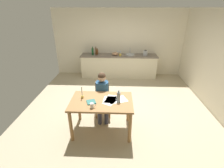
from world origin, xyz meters
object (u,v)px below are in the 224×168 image
book_magazine (91,102)px  dining_table (101,105)px  bottle_vinegar (96,51)px  person_seated (102,93)px  candlestick (82,95)px  bottle_oil (93,51)px  wine_glass_by_kettle (118,51)px  stovetop_kettle (145,53)px  chair_at_table (102,97)px  bottle_wine_red (97,52)px  coffee_mug (92,105)px  teacup_on_counter (120,55)px  wine_glass_near_sink (120,51)px  sink_unit (130,55)px  mixing_bowl (115,54)px  wine_bottle_on_table (119,97)px

book_magazine → dining_table: bearing=1.0°
bottle_vinegar → person_seated: bearing=-79.6°
candlestick → bottle_oil: size_ratio=0.88×
candlestick → wine_glass_by_kettle: 3.44m
stovetop_kettle → chair_at_table: bearing=-118.6°
book_magazine → bottle_wine_red: bearing=74.9°
bottle_oil → coffee_mug: bearing=-81.8°
book_magazine → teacup_on_counter: 3.30m
bottle_wine_red → wine_glass_near_sink: bottle_wine_red is taller
wine_glass_by_kettle → book_magazine: bearing=-98.5°
dining_table → stovetop_kettle: bearing=67.3°
coffee_mug → bottle_wine_red: bottle_wine_red is taller
chair_at_table → teacup_on_counter: size_ratio=8.04×
dining_table → wine_glass_by_kettle: bearing=84.8°
bottle_oil → bottle_vinegar: 0.13m
stovetop_kettle → wine_glass_by_kettle: size_ratio=1.43×
bottle_wine_red → bottle_oil: bearing=-166.2°
stovetop_kettle → wine_glass_near_sink: bearing=171.2°
stovetop_kettle → bottle_oil: bearing=-179.6°
chair_at_table → bottle_wine_red: (-0.44, 2.67, 0.53)m
coffee_mug → teacup_on_counter: 3.49m
sink_unit → bottle_oil: 1.48m
person_seated → bottle_vinegar: bottle_vinegar is taller
book_magazine → wine_glass_near_sink: bearing=60.1°
teacup_on_counter → mixing_bowl: bearing=149.6°
candlestick → mixing_bowl: size_ratio=1.09×
chair_at_table → mixing_bowl: (0.26, 2.61, 0.48)m
person_seated → bottle_vinegar: 2.87m
wine_bottle_on_table → bottle_vinegar: 3.47m
candlestick → bottle_oil: bottle_oil is taller
bottle_wine_red → stovetop_kettle: size_ratio=1.11×
mixing_bowl → stovetop_kettle: bearing=1.6°
wine_glass_near_sink → wine_glass_by_kettle: bearing=180.0°
bottle_wine_red → wine_glass_by_kettle: bottle_wine_red is taller
stovetop_kettle → wine_glass_by_kettle: bearing=172.0°
book_magazine → bottle_wine_red: (-0.28, 3.42, 0.22)m
chair_at_table → wine_bottle_on_table: bearing=-58.6°
bottle_vinegar → wine_glass_near_sink: bearing=7.8°
sink_unit → dining_table: bearing=-103.5°
person_seated → wine_glass_near_sink: bearing=81.3°
sink_unit → wine_glass_by_kettle: sink_unit is taller
coffee_mug → candlestick: size_ratio=0.40×
sink_unit → stovetop_kettle: 0.59m
book_magazine → candlestick: bearing=120.8°
person_seated → bottle_oil: bearing=103.0°
book_magazine → wine_bottle_on_table: (0.58, 0.07, 0.10)m
candlestick → mixing_bowl: candlestick is taller
wine_bottle_on_table → wine_glass_near_sink: (0.05, 3.47, 0.12)m
dining_table → teacup_on_counter: teacup_on_counter is taller
bottle_vinegar → mixing_bowl: (0.76, -0.05, -0.08)m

